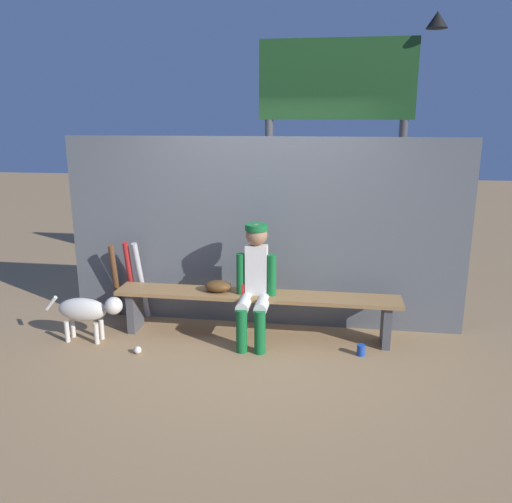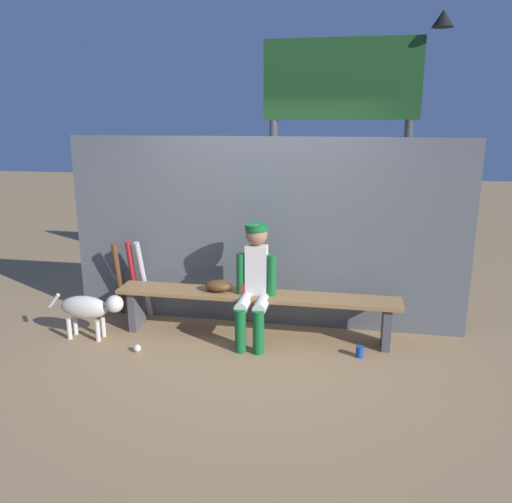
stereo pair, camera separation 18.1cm
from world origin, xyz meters
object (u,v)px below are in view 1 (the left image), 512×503
(cup_on_ground, at_px, (361,350))
(bat_wood_dark, at_px, (116,281))
(scoreboard, at_px, (341,108))
(dugout_bench, at_px, (256,302))
(baseball, at_px, (138,350))
(cup_on_bench, at_px, (243,289))
(dog, at_px, (88,310))
(bat_aluminum_silver, at_px, (141,281))
(baseball_glove, at_px, (218,286))
(bat_aluminum_red, at_px, (131,280))
(player_seated, at_px, (255,280))

(cup_on_ground, bearing_deg, bat_wood_dark, 167.94)
(cup_on_ground, xyz_separation_m, scoreboard, (-0.28, 1.79, 2.30))
(dugout_bench, height_order, baseball, dugout_bench)
(cup_on_bench, distance_m, dog, 1.60)
(dog, bearing_deg, bat_wood_dark, 87.88)
(bat_aluminum_silver, distance_m, scoreboard, 3.11)
(dog, bearing_deg, baseball, -19.98)
(bat_aluminum_silver, distance_m, bat_wood_dark, 0.32)
(baseball_glove, distance_m, scoreboard, 2.64)
(cup_on_bench, bearing_deg, dog, -168.00)
(bat_wood_dark, bearing_deg, bat_aluminum_silver, -4.90)
(bat_aluminum_red, bearing_deg, baseball_glove, -15.17)
(scoreboard, bearing_deg, dugout_bench, -117.98)
(baseball_glove, distance_m, cup_on_bench, 0.27)
(cup_on_ground, xyz_separation_m, dog, (-2.76, -0.07, 0.28))
(bat_wood_dark, xyz_separation_m, scoreboard, (2.46, 1.21, 1.91))
(bat_aluminum_silver, distance_m, cup_on_bench, 1.25)
(bat_wood_dark, height_order, cup_on_ground, bat_wood_dark)
(scoreboard, bearing_deg, player_seated, -116.16)
(player_seated, distance_m, cup_on_ground, 1.24)
(baseball_glove, bearing_deg, bat_aluminum_red, 164.83)
(player_seated, height_order, cup_on_ground, player_seated)
(cup_on_bench, bearing_deg, cup_on_ground, -12.16)
(dugout_bench, xyz_separation_m, bat_aluminum_red, (-1.48, 0.29, 0.08))
(bat_aluminum_red, distance_m, scoreboard, 3.20)
(baseball, relative_size, scoreboard, 0.02)
(cup_on_ground, distance_m, cup_on_bench, 1.33)
(bat_aluminum_red, bearing_deg, cup_on_ground, -12.72)
(bat_wood_dark, xyz_separation_m, baseball, (0.58, -0.87, -0.41))
(baseball_glove, distance_m, bat_wood_dark, 1.30)
(dugout_bench, relative_size, baseball, 39.93)
(dugout_bench, distance_m, player_seated, 0.30)
(bat_wood_dark, bearing_deg, cup_on_ground, -12.06)
(baseball_glove, height_order, baseball, baseball_glove)
(bat_aluminum_red, height_order, cup_on_bench, bat_aluminum_red)
(cup_on_bench, bearing_deg, scoreboard, 58.61)
(cup_on_bench, xyz_separation_m, scoreboard, (0.93, 1.53, 1.82))
(baseball, bearing_deg, bat_aluminum_red, 114.42)
(baseball_glove, xyz_separation_m, bat_aluminum_silver, (-0.95, 0.27, -0.08))
(baseball_glove, distance_m, bat_aluminum_silver, 0.99)
(bat_wood_dark, xyz_separation_m, cup_on_bench, (1.53, -0.32, 0.09))
(bat_aluminum_silver, height_order, baseball, bat_aluminum_silver)
(dugout_bench, height_order, baseball_glove, baseball_glove)
(scoreboard, bearing_deg, baseball, -132.23)
(bat_wood_dark, relative_size, baseball, 12.15)
(dugout_bench, relative_size, bat_aluminum_silver, 3.16)
(baseball, xyz_separation_m, cup_on_bench, (0.95, 0.55, 0.50))
(baseball_glove, height_order, dog, baseball_glove)
(dugout_bench, distance_m, cup_on_bench, 0.20)
(baseball_glove, bearing_deg, cup_on_bench, -5.06)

